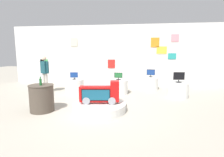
{
  "coord_description": "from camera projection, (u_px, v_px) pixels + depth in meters",
  "views": [
    {
      "loc": [
        1.28,
        -5.26,
        1.84
      ],
      "look_at": [
        0.43,
        0.82,
        0.9
      ],
      "focal_mm": 28.02,
      "sensor_mm": 36.0,
      "label": 1
    }
  ],
  "objects": [
    {
      "name": "ground_plane",
      "position": [
        95.0,
        110.0,
        5.61
      ],
      "size": [
        30.0,
        30.0,
        0.0
      ],
      "primitive_type": "plane",
      "color": "#A8A091"
    },
    {
      "name": "back_wall_display",
      "position": [
        113.0,
        55.0,
        9.66
      ],
      "size": [
        11.69,
        0.13,
        3.28
      ],
      "color": "silver",
      "rests_on": "ground"
    },
    {
      "name": "main_display_pedestal",
      "position": [
        100.0,
        107.0,
        5.49
      ],
      "size": [
        1.66,
        1.66,
        0.25
      ],
      "primitive_type": "cylinder",
      "color": "silver",
      "rests_on": "ground"
    },
    {
      "name": "novelty_firetruck_tv",
      "position": [
        100.0,
        94.0,
        5.42
      ],
      "size": [
        1.25,
        0.52,
        0.7
      ],
      "color": "gray",
      "rests_on": "main_display_pedestal"
    },
    {
      "name": "display_pedestal_left_rear",
      "position": [
        150.0,
        83.0,
        8.57
      ],
      "size": [
        0.74,
        0.74,
        0.62
      ],
      "primitive_type": "cylinder",
      "color": "silver",
      "rests_on": "ground"
    },
    {
      "name": "tv_on_left_rear",
      "position": [
        151.0,
        73.0,
        8.48
      ],
      "size": [
        0.39,
        0.17,
        0.37
      ],
      "color": "black",
      "rests_on": "display_pedestal_left_rear"
    },
    {
      "name": "display_pedestal_center_rear",
      "position": [
        75.0,
        86.0,
        7.87
      ],
      "size": [
        0.83,
        0.83,
        0.62
      ],
      "primitive_type": "cylinder",
      "color": "silver",
      "rests_on": "ground"
    },
    {
      "name": "tv_on_center_rear",
      "position": [
        74.0,
        75.0,
        7.79
      ],
      "size": [
        0.37,
        0.18,
        0.33
      ],
      "color": "black",
      "rests_on": "display_pedestal_center_rear"
    },
    {
      "name": "display_pedestal_right_rear",
      "position": [
        178.0,
        90.0,
        7.07
      ],
      "size": [
        0.8,
        0.8,
        0.62
      ],
      "primitive_type": "cylinder",
      "color": "silver",
      "rests_on": "ground"
    },
    {
      "name": "tv_on_right_rear",
      "position": [
        179.0,
        77.0,
        6.98
      ],
      "size": [
        0.45,
        0.23,
        0.42
      ],
      "color": "black",
      "rests_on": "display_pedestal_right_rear"
    },
    {
      "name": "display_pedestal_far_right",
      "position": [
        118.0,
        87.0,
        7.71
      ],
      "size": [
        0.84,
        0.84,
        0.62
      ],
      "primitive_type": "cylinder",
      "color": "silver",
      "rests_on": "ground"
    },
    {
      "name": "tv_on_far_right",
      "position": [
        118.0,
        76.0,
        7.63
      ],
      "size": [
        0.36,
        0.21,
        0.32
      ],
      "color": "black",
      "rests_on": "display_pedestal_far_right"
    },
    {
      "name": "side_table_round",
      "position": [
        42.0,
        98.0,
        5.41
      ],
      "size": [
        0.75,
        0.75,
        0.83
      ],
      "color": "#4C4238",
      "rests_on": "ground"
    },
    {
      "name": "bottle_on_side_table",
      "position": [
        41.0,
        82.0,
        5.27
      ],
      "size": [
        0.07,
        0.07,
        0.27
      ],
      "color": "#195926",
      "rests_on": "side_table_round"
    },
    {
      "name": "shopper_browsing_near_truck",
      "position": [
        45.0,
        71.0,
        7.81
      ],
      "size": [
        0.48,
        0.37,
        1.65
      ],
      "color": "#B2ADA3",
      "rests_on": "ground"
    }
  ]
}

